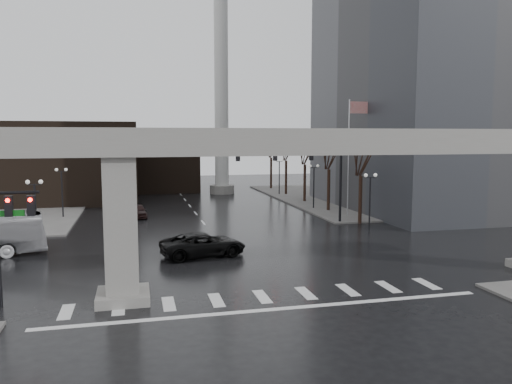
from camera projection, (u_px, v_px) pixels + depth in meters
ground at (258, 291)px, 26.87m from camera, size 160.00×160.00×0.00m
sidewalk_ne at (380, 197)px, 67.72m from camera, size 28.00×36.00×0.15m
elevated_guideway at (281, 163)px, 26.40m from camera, size 48.00×2.60×8.70m
office_tower at (443, 23)px, 56.21m from camera, size 22.00×26.00×42.00m
building_far_left at (73, 162)px, 63.59m from camera, size 16.00×14.00×10.00m
building_far_mid at (164, 164)px, 76.17m from camera, size 10.00×10.00×8.00m
smokestack at (221, 101)px, 71.21m from camera, size 3.60×3.60×30.00m
signal_mast_arm at (303, 163)px, 46.48m from camera, size 12.12×0.43×8.00m
signal_left_pole at (9, 224)px, 24.02m from camera, size 2.30×0.30×6.00m
flagpole_assembly at (351, 144)px, 50.86m from camera, size 2.06×0.12×12.00m
lamp_right_0 at (370, 192)px, 43.17m from camera, size 1.22×0.32×5.11m
lamp_right_1 at (314, 179)px, 56.69m from camera, size 1.22×0.32×5.11m
lamp_right_2 at (279, 171)px, 70.21m from camera, size 1.22×0.32×5.11m
lamp_left_0 at (35, 202)px, 36.83m from camera, size 1.22×0.32×5.11m
lamp_left_1 at (62, 184)px, 50.35m from camera, size 1.22×0.32×5.11m
lamp_left_2 at (77, 174)px, 63.87m from camera, size 1.22×0.32×5.11m
tree_right_0 at (361, 194)px, 47.37m from camera, size 1.09×1.58×7.50m
tree_right_1 at (329, 186)px, 55.08m from camera, size 1.09×1.61×7.67m
tree_right_2 at (305, 179)px, 62.80m from camera, size 1.10×1.63×7.85m
tree_right_3 at (286, 174)px, 70.52m from camera, size 1.11×1.66×8.02m
tree_right_4 at (271, 170)px, 78.24m from camera, size 1.12×1.69×8.19m
pickup_truck at (203, 244)px, 34.59m from camera, size 6.32×3.78×1.64m
far_car at (138, 211)px, 50.92m from camera, size 1.99×4.21×1.39m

